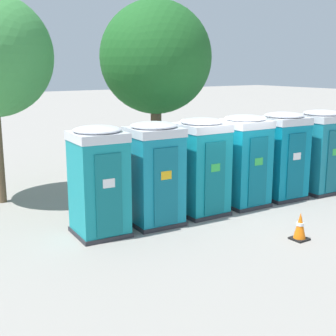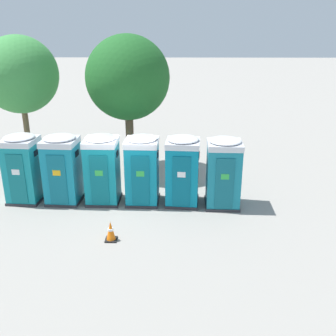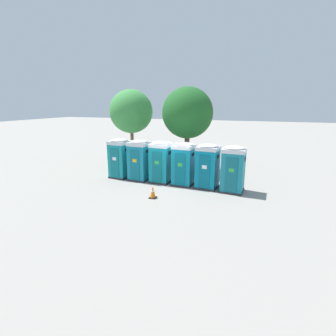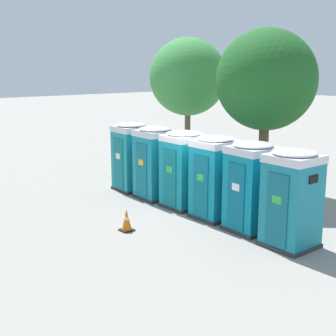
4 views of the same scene
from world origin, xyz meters
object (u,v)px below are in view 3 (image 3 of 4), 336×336
object	(u,v)px
portapotty_2	(161,162)
portapotty_5	(233,169)
traffic_cone	(153,192)
street_tree_1	(131,112)
portapotty_1	(139,160)
portapotty_3	(183,164)
portapotty_4	(208,166)
street_tree_0	(188,113)
portapotty_0	(120,158)

from	to	relation	value
portapotty_2	portapotty_5	bearing A→B (deg)	-3.66
traffic_cone	street_tree_1	bearing A→B (deg)	125.17
portapotty_5	portapotty_1	bearing A→B (deg)	177.25
portapotty_3	portapotty_4	bearing A→B (deg)	-2.39
portapotty_3	traffic_cone	distance (m)	3.00
portapotty_1	street_tree_0	size ratio (longest dim) A/B	0.43
portapotty_0	portapotty_1	distance (m)	1.45
portapotty_5	street_tree_0	world-z (taller)	street_tree_0
portapotty_4	street_tree_0	xyz separation A→B (m)	(-2.24, 3.37, 2.79)
portapotty_5	portapotty_0	bearing A→B (deg)	177.34
portapotty_1	portapotty_5	xyz separation A→B (m)	(5.81, -0.28, 0.00)
portapotty_2	portapotty_5	distance (m)	4.36
street_tree_1	portapotty_2	bearing A→B (deg)	-44.35
portapotty_4	portapotty_5	world-z (taller)	same
street_tree_1	portapotty_0	bearing A→B (deg)	-73.06
portapotty_1	portapotty_3	distance (m)	2.91
portapotty_4	street_tree_1	world-z (taller)	street_tree_1
portapotty_3	street_tree_1	xyz separation A→B (m)	(-5.57, 4.06, 2.82)
portapotty_1	traffic_cone	bearing A→B (deg)	-52.48
traffic_cone	portapotty_2	bearing A→B (deg)	103.64
street_tree_0	portapotty_5	bearing A→B (deg)	-43.87
portapotty_5	portapotty_3	bearing A→B (deg)	175.37
portapotty_3	portapotty_5	xyz separation A→B (m)	(2.90, -0.23, -0.00)
portapotty_2	portapotty_3	world-z (taller)	same
portapotty_3	traffic_cone	world-z (taller)	portapotty_3
portapotty_1	portapotty_5	world-z (taller)	same
portapotty_0	portapotty_3	xyz separation A→B (m)	(4.36, -0.10, -0.00)
portapotty_3	portapotty_4	world-z (taller)	same
street_tree_1	traffic_cone	xyz separation A→B (m)	(4.79, -6.79, -3.79)
portapotty_5	street_tree_0	distance (m)	5.82
street_tree_0	traffic_cone	world-z (taller)	street_tree_0
portapotty_0	portapotty_1	bearing A→B (deg)	-2.30
portapotty_2	portapotty_4	world-z (taller)	same
portapotty_5	traffic_cone	bearing A→B (deg)	-145.89
portapotty_3	street_tree_1	distance (m)	7.45
portapotty_5	street_tree_0	size ratio (longest dim) A/B	0.43
portapotty_4	portapotty_5	xyz separation A→B (m)	(1.45, -0.17, -0.00)
portapotty_3	portapotty_4	distance (m)	1.45
portapotty_5	street_tree_1	world-z (taller)	street_tree_1
portapotty_0	street_tree_1	xyz separation A→B (m)	(-1.21, 3.96, 2.82)
portapotty_4	portapotty_1	bearing A→B (deg)	178.63
portapotty_0	portapotty_4	bearing A→B (deg)	-1.60
portapotty_3	portapotty_4	size ratio (longest dim) A/B	1.00
portapotty_4	street_tree_0	bearing A→B (deg)	123.60
portapotty_2	portapotty_1	bearing A→B (deg)	179.98
portapotty_4	street_tree_1	xyz separation A→B (m)	(-7.02, 4.13, 2.82)
traffic_cone	portapotty_5	bearing A→B (deg)	34.11
street_tree_1	traffic_cone	distance (m)	9.13
street_tree_0	portapotty_2	bearing A→B (deg)	-101.56
portapotty_2	portapotty_3	xyz separation A→B (m)	(1.45, -0.04, 0.00)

